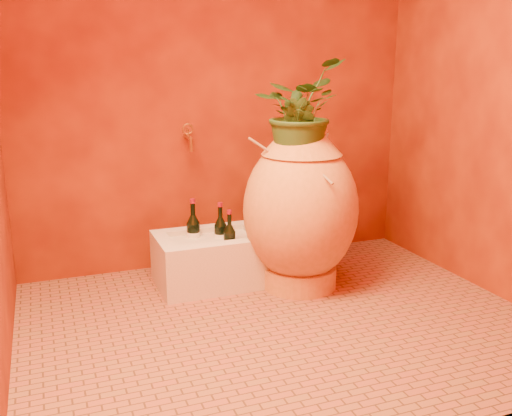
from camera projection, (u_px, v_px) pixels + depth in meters
name	position (u px, v px, depth m)	size (l,w,h in m)	color
floor	(282.00, 322.00, 2.84)	(2.50, 2.50, 0.00)	brown
wall_back	(219.00, 63.00, 3.43)	(2.50, 0.02, 2.50)	#551104
wall_right	(506.00, 63.00, 2.96)	(0.02, 2.00, 2.50)	#551104
amphora	(300.00, 209.00, 3.19)	(0.83, 0.83, 0.92)	#CB8039
stone_basin	(212.00, 260.00, 3.31)	(0.64, 0.44, 0.30)	beige
wine_bottle_a	(230.00, 242.00, 3.23)	(0.07, 0.07, 0.29)	black
wine_bottle_b	(194.00, 234.00, 3.32)	(0.08, 0.08, 0.33)	black
wine_bottle_c	(221.00, 236.00, 3.32)	(0.08, 0.08, 0.31)	black
wall_tap	(188.00, 136.00, 3.39)	(0.07, 0.15, 0.16)	#A06A25
plant_main	(299.00, 111.00, 3.06)	(0.49, 0.43, 0.55)	#244318
plant_side	(297.00, 132.00, 3.01)	(0.20, 0.16, 0.37)	#244318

